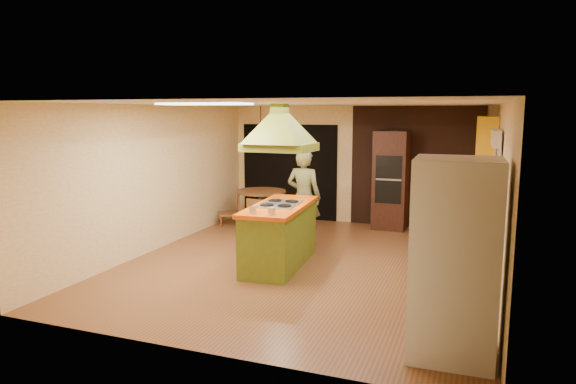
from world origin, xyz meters
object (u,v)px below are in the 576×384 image
at_px(man, 304,197).
at_px(kitchen_island, 280,235).
at_px(wall_oven, 391,180).
at_px(dining_table, 261,201).
at_px(refrigerator, 454,259).
at_px(canister_large, 473,192).

bearing_deg(man, kitchen_island, 95.40).
relative_size(wall_oven, dining_table, 1.95).
xyz_separation_m(kitchen_island, wall_oven, (1.19, 3.16, 0.51)).
relative_size(refrigerator, dining_table, 1.91).
bearing_deg(dining_table, man, -39.87).
xyz_separation_m(man, wall_oven, (1.24, 1.84, 0.13)).
relative_size(kitchen_island, dining_table, 1.93).
xyz_separation_m(man, canister_large, (2.84, 0.57, 0.17)).
height_order(man, canister_large, man).
xyz_separation_m(wall_oven, canister_large, (1.59, -1.27, 0.04)).
bearing_deg(canister_large, wall_oven, 141.36).
bearing_deg(wall_oven, dining_table, -161.64).
relative_size(man, canister_large, 7.43).
distance_m(refrigerator, canister_large, 4.11).
xyz_separation_m(refrigerator, wall_oven, (-1.48, 5.38, 0.02)).
distance_m(man, dining_table, 1.72).
height_order(wall_oven, dining_table, wall_oven).
relative_size(wall_oven, canister_large, 8.57).
xyz_separation_m(kitchen_island, canister_large, (2.79, 1.89, 0.55)).
bearing_deg(wall_oven, man, -122.39).
relative_size(man, dining_table, 1.69).
relative_size(refrigerator, canister_large, 8.38).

